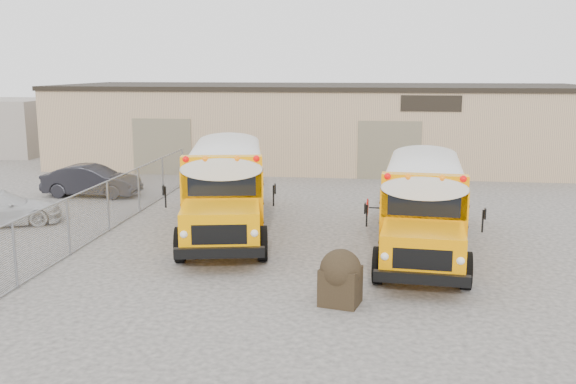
# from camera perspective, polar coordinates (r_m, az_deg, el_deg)

# --- Properties ---
(ground) EXTENTS (120.00, 120.00, 0.00)m
(ground) POSITION_cam_1_polar(r_m,az_deg,el_deg) (19.05, -2.24, -6.32)
(ground) COLOR #413E3B
(ground) RESTS_ON ground
(warehouse) EXTENTS (30.20, 10.20, 4.67)m
(warehouse) POSITION_cam_1_polar(r_m,az_deg,el_deg) (38.18, 2.80, 6.06)
(warehouse) COLOR tan
(warehouse) RESTS_ON ground
(chainlink_fence) EXTENTS (0.07, 18.07, 1.81)m
(chainlink_fence) POSITION_cam_1_polar(r_m,az_deg,el_deg) (23.30, -15.69, -1.21)
(chainlink_fence) COLOR gray
(chainlink_fence) RESTS_ON ground
(school_bus_left) EXTENTS (4.44, 10.65, 3.03)m
(school_bus_left) POSITION_cam_1_polar(r_m,az_deg,el_deg) (29.27, -5.17, 3.29)
(school_bus_left) COLOR #FF9E00
(school_bus_left) RESTS_ON ground
(school_bus_right) EXTENTS (3.33, 9.85, 2.84)m
(school_bus_right) POSITION_cam_1_polar(r_m,az_deg,el_deg) (26.72, 11.99, 2.11)
(school_bus_right) COLOR #F99300
(school_bus_right) RESTS_ON ground
(tarp_bundle) EXTENTS (1.09, 1.02, 1.38)m
(tarp_bundle) POSITION_cam_1_polar(r_m,az_deg,el_deg) (15.69, 4.69, -7.48)
(tarp_bundle) COLOR black
(tarp_bundle) RESTS_ON ground
(car_dark) EXTENTS (4.26, 1.49, 1.40)m
(car_dark) POSITION_cam_1_polar(r_m,az_deg,el_deg) (29.89, -17.05, 0.96)
(car_dark) COLOR black
(car_dark) RESTS_ON ground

